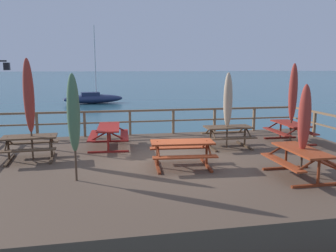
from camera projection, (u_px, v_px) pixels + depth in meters
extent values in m
plane|color=#2D5B6B|center=(172.00, 184.00, 10.74)|extent=(600.00, 600.00, 0.00)
cube|color=brown|center=(172.00, 173.00, 10.67)|extent=(13.57, 9.15, 0.74)
cube|color=brown|center=(152.00, 110.00, 14.72)|extent=(13.27, 0.09, 0.08)
cube|color=brown|center=(152.00, 121.00, 14.80)|extent=(13.27, 0.07, 0.06)
cube|color=brown|center=(37.00, 126.00, 13.93)|extent=(0.10, 0.10, 1.05)
cube|color=brown|center=(85.00, 124.00, 14.28)|extent=(0.10, 0.10, 1.05)
cube|color=brown|center=(130.00, 123.00, 14.63)|extent=(0.10, 0.10, 1.05)
cube|color=brown|center=(173.00, 122.00, 14.98)|extent=(0.10, 0.10, 1.05)
cube|color=brown|center=(214.00, 120.00, 15.33)|extent=(0.10, 0.10, 1.05)
cube|color=brown|center=(254.00, 119.00, 15.68)|extent=(0.10, 0.10, 1.05)
cube|color=brown|center=(292.00, 118.00, 16.03)|extent=(0.10, 0.10, 1.05)
cube|color=brown|center=(314.00, 124.00, 14.32)|extent=(0.10, 0.10, 1.05)
cube|color=brown|center=(292.00, 118.00, 16.03)|extent=(0.10, 0.10, 1.05)
cube|color=brown|center=(228.00, 127.00, 12.41)|extent=(1.68, 0.77, 0.05)
cube|color=brown|center=(233.00, 138.00, 11.91)|extent=(1.68, 0.29, 0.04)
cube|color=brown|center=(223.00, 132.00, 13.00)|extent=(1.68, 0.29, 0.04)
cube|color=#432F1F|center=(210.00, 147.00, 12.41)|extent=(0.09, 1.40, 0.06)
cylinder|color=#432F1F|center=(210.00, 138.00, 12.35)|extent=(0.07, 0.07, 0.74)
cylinder|color=#432F1F|center=(213.00, 133.00, 12.04)|extent=(0.06, 0.63, 0.37)
cylinder|color=#432F1F|center=(208.00, 130.00, 12.58)|extent=(0.06, 0.63, 0.37)
cube|color=#432F1F|center=(244.00, 145.00, 12.65)|extent=(0.09, 1.40, 0.06)
cylinder|color=#432F1F|center=(245.00, 136.00, 12.59)|extent=(0.07, 0.07, 0.74)
cylinder|color=#432F1F|center=(248.00, 132.00, 12.28)|extent=(0.06, 0.63, 0.37)
cylinder|color=#432F1F|center=(242.00, 129.00, 12.82)|extent=(0.06, 0.63, 0.37)
cube|color=brown|center=(29.00, 137.00, 10.67)|extent=(1.67, 0.85, 0.05)
cube|color=brown|center=(27.00, 150.00, 10.18)|extent=(1.64, 0.37, 0.04)
cube|color=brown|center=(33.00, 142.00, 11.25)|extent=(1.64, 0.37, 0.04)
cube|color=#432F1F|center=(9.00, 160.00, 10.64)|extent=(0.16, 1.40, 0.06)
cylinder|color=#432F1F|center=(9.00, 150.00, 10.58)|extent=(0.07, 0.07, 0.74)
cylinder|color=#432F1F|center=(6.00, 145.00, 10.27)|extent=(0.09, 0.63, 0.37)
cylinder|color=#432F1F|center=(10.00, 141.00, 10.81)|extent=(0.09, 0.63, 0.37)
cube|color=#432F1F|center=(52.00, 158.00, 10.94)|extent=(0.16, 1.40, 0.06)
cylinder|color=#432F1F|center=(52.00, 147.00, 10.88)|extent=(0.07, 0.07, 0.74)
cylinder|color=#432F1F|center=(50.00, 142.00, 10.58)|extent=(0.09, 0.63, 0.37)
cylinder|color=#432F1F|center=(52.00, 139.00, 11.11)|extent=(0.09, 0.63, 0.37)
cube|color=#993819|center=(302.00, 150.00, 8.98)|extent=(0.78, 1.86, 0.05)
cube|color=#993819|center=(320.00, 160.00, 9.14)|extent=(0.30, 1.86, 0.04)
cube|color=#993819|center=(282.00, 162.00, 8.93)|extent=(0.30, 1.86, 0.04)
cube|color=maroon|center=(318.00, 185.00, 8.38)|extent=(1.40, 0.09, 0.06)
cylinder|color=maroon|center=(319.00, 172.00, 8.32)|extent=(0.07, 0.07, 0.74)
cylinder|color=maroon|center=(329.00, 163.00, 8.34)|extent=(0.63, 0.06, 0.37)
cylinder|color=maroon|center=(309.00, 164.00, 8.23)|extent=(0.63, 0.06, 0.37)
cube|color=maroon|center=(285.00, 168.00, 9.83)|extent=(1.40, 0.09, 0.06)
cylinder|color=maroon|center=(286.00, 156.00, 9.77)|extent=(0.07, 0.07, 0.74)
cylinder|color=maroon|center=(295.00, 148.00, 9.79)|extent=(0.63, 0.06, 0.37)
cylinder|color=maroon|center=(278.00, 149.00, 9.68)|extent=(0.63, 0.06, 0.37)
cube|color=#993819|center=(182.00, 142.00, 9.92)|extent=(1.87, 0.90, 0.05)
cube|color=#993819|center=(185.00, 157.00, 9.42)|extent=(1.83, 0.42, 0.04)
cube|color=#993819|center=(179.00, 148.00, 10.52)|extent=(1.83, 0.42, 0.04)
cube|color=maroon|center=(157.00, 166.00, 9.96)|extent=(0.19, 1.40, 0.06)
cylinder|color=maroon|center=(157.00, 155.00, 9.90)|extent=(0.07, 0.07, 0.74)
cylinder|color=maroon|center=(158.00, 150.00, 9.59)|extent=(0.10, 0.63, 0.37)
cylinder|color=maroon|center=(157.00, 146.00, 10.14)|extent=(0.10, 0.63, 0.37)
cube|color=maroon|center=(206.00, 165.00, 10.12)|extent=(0.19, 1.40, 0.06)
cylinder|color=maroon|center=(207.00, 154.00, 10.06)|extent=(0.07, 0.07, 0.74)
cylinder|color=maroon|center=(209.00, 149.00, 9.75)|extent=(0.10, 0.63, 0.37)
cylinder|color=maroon|center=(205.00, 144.00, 10.30)|extent=(0.10, 0.63, 0.37)
cube|color=maroon|center=(290.00, 123.00, 13.20)|extent=(0.79, 1.82, 0.05)
cube|color=maroon|center=(303.00, 131.00, 13.34)|extent=(0.31, 1.81, 0.04)
cube|color=maroon|center=(276.00, 132.00, 13.16)|extent=(0.31, 1.81, 0.04)
cube|color=maroon|center=(299.00, 146.00, 12.62)|extent=(1.40, 0.10, 0.06)
cylinder|color=maroon|center=(300.00, 137.00, 12.56)|extent=(0.07, 0.07, 0.74)
cylinder|color=maroon|center=(307.00, 130.00, 12.57)|extent=(0.63, 0.07, 0.37)
cylinder|color=maroon|center=(293.00, 131.00, 12.48)|extent=(0.63, 0.07, 0.37)
cube|color=maroon|center=(280.00, 138.00, 14.02)|extent=(1.40, 0.10, 0.06)
cylinder|color=maroon|center=(281.00, 130.00, 13.97)|extent=(0.07, 0.07, 0.74)
cylinder|color=maroon|center=(287.00, 124.00, 13.98)|extent=(0.63, 0.07, 0.37)
cylinder|color=maroon|center=(274.00, 124.00, 13.88)|extent=(0.63, 0.07, 0.37)
cube|color=maroon|center=(109.00, 127.00, 12.40)|extent=(0.87, 2.10, 0.05)
cube|color=maroon|center=(124.00, 135.00, 12.52)|extent=(0.39, 2.07, 0.04)
cube|color=maroon|center=(93.00, 136.00, 12.38)|extent=(0.39, 2.07, 0.04)
cube|color=maroon|center=(108.00, 152.00, 11.69)|extent=(1.40, 0.16, 0.06)
cylinder|color=maroon|center=(108.00, 142.00, 11.63)|extent=(0.07, 0.07, 0.74)
cylinder|color=maroon|center=(116.00, 136.00, 11.63)|extent=(0.63, 0.09, 0.37)
cylinder|color=maroon|center=(100.00, 136.00, 11.56)|extent=(0.63, 0.09, 0.37)
cube|color=maroon|center=(110.00, 141.00, 13.35)|extent=(1.40, 0.16, 0.06)
cylinder|color=maroon|center=(110.00, 133.00, 13.29)|extent=(0.07, 0.07, 0.74)
cylinder|color=maroon|center=(117.00, 127.00, 13.29)|extent=(0.63, 0.09, 0.37)
cylinder|color=maroon|center=(102.00, 127.00, 13.22)|extent=(0.63, 0.09, 0.37)
cylinder|color=#4C3828|center=(228.00, 112.00, 12.26)|extent=(0.06, 0.06, 2.57)
ellipsoid|color=tan|center=(228.00, 100.00, 12.18)|extent=(0.32, 0.32, 1.95)
cylinder|color=#71614F|center=(228.00, 104.00, 12.21)|extent=(0.21, 0.21, 0.05)
cone|color=#4C3828|center=(229.00, 74.00, 12.03)|extent=(0.10, 0.10, 0.14)
cylinder|color=#4C3828|center=(30.00, 113.00, 10.51)|extent=(0.06, 0.06, 3.00)
ellipsoid|color=#A33328|center=(29.00, 96.00, 10.42)|extent=(0.32, 0.32, 2.28)
cylinder|color=maroon|center=(29.00, 101.00, 10.45)|extent=(0.21, 0.21, 0.05)
cone|color=#4C3828|center=(26.00, 61.00, 10.24)|extent=(0.10, 0.10, 0.14)
cylinder|color=#4C3828|center=(303.00, 134.00, 8.97)|extent=(0.06, 0.06, 2.33)
ellipsoid|color=#A33328|center=(304.00, 118.00, 8.90)|extent=(0.32, 0.32, 1.77)
cylinder|color=maroon|center=(304.00, 123.00, 8.92)|extent=(0.21, 0.21, 0.05)
cone|color=#4C3828|center=(307.00, 86.00, 8.76)|extent=(0.10, 0.10, 0.14)
cylinder|color=#4C3828|center=(74.00, 131.00, 8.59)|extent=(0.06, 0.06, 2.60)
ellipsoid|color=#4C704C|center=(73.00, 113.00, 8.51)|extent=(0.32, 0.32, 1.98)
cylinder|color=#2D432D|center=(74.00, 119.00, 8.54)|extent=(0.21, 0.21, 0.05)
cone|color=#4C3828|center=(72.00, 76.00, 8.36)|extent=(0.10, 0.10, 0.14)
cylinder|color=#4C3828|center=(292.00, 106.00, 13.07)|extent=(0.06, 0.06, 2.88)
ellipsoid|color=#A33328|center=(293.00, 92.00, 12.98)|extent=(0.32, 0.32, 2.19)
cylinder|color=maroon|center=(293.00, 97.00, 13.01)|extent=(0.21, 0.21, 0.05)
cone|color=#4C3828|center=(295.00, 66.00, 12.81)|extent=(0.10, 0.10, 0.14)
cube|color=black|center=(7.00, 66.00, 12.72)|extent=(0.20, 0.20, 0.28)
sphere|color=#F4E08C|center=(7.00, 66.00, 12.72)|extent=(0.14, 0.14, 0.14)
ellipsoid|color=navy|center=(93.00, 99.00, 34.68)|extent=(6.18, 2.54, 0.90)
cube|color=#202949|center=(90.00, 94.00, 34.50)|extent=(1.94, 1.34, 0.36)
cylinder|color=silver|center=(95.00, 61.00, 34.14)|extent=(0.10, 0.10, 7.00)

